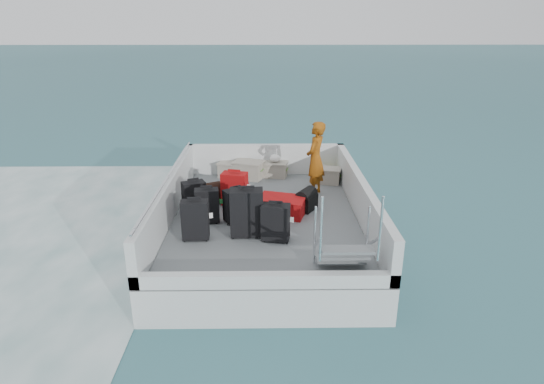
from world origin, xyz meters
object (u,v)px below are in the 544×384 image
Objects in this scene: suitcase_0 at (195,221)px; suitcase_6 at (276,223)px; crate_2 at (275,170)px; suitcase_2 at (194,197)px; suitcase_8 at (282,206)px; suitcase_4 at (236,206)px; suitcase_3 at (247,213)px; suitcase_5 at (235,189)px; passenger at (315,159)px; crate_3 at (328,176)px; suitcase_1 at (207,206)px; crate_1 at (249,170)px; crate_0 at (231,170)px.

suitcase_0 is 1.30m from suitcase_6.
crate_2 is at bearing 98.63° from suitcase_6.
suitcase_2 is 0.71× the size of suitcase_8.
suitcase_8 is (0.82, 0.30, -0.13)m from suitcase_4.
suitcase_4 is (0.80, -0.43, 0.00)m from suitcase_2.
suitcase_3 reaches higher than suitcase_8.
suitcase_5 reaches higher than suitcase_6.
suitcase_8 is at bearing 54.22° from suitcase_3.
crate_2 is 1.52m from passenger.
passenger reaches higher than crate_3.
suitcase_8 is (1.32, 0.34, -0.15)m from suitcase_1.
passenger is at bearing 54.08° from suitcase_3.
suitcase_5 is 1.06× the size of crate_1.
suitcase_5 is (-0.07, 0.75, 0.03)m from suitcase_4.
crate_0 is 1.01m from crate_2.
crate_3 is (1.21, 2.80, -0.15)m from suitcase_6.
crate_1 is (0.94, 1.94, -0.11)m from suitcase_2.
suitcase_1 is 1.04× the size of suitcase_2.
suitcase_2 is 0.39× the size of passenger.
suitcase_4 is 1.03m from suitcase_6.
suitcase_4 is 2.60m from crate_2.
suitcase_4 reaches higher than suitcase_8.
suitcase_3 reaches higher than suitcase_4.
suitcase_4 is at bearing 46.02° from suitcase_0.
crate_2 is at bearing 10.63° from crate_1.
suitcase_0 is at bearing -132.33° from crate_3.
crate_2 is at bearing 29.06° from suitcase_2.
suitcase_5 is at bearing 126.00° from suitcase_6.
suitcase_1 reaches higher than suitcase_4.
suitcase_1 is at bearing -81.65° from suitcase_2.
suitcase_5 is at bearing -83.31° from crate_0.
crate_0 is at bearing 80.61° from suitcase_0.
suitcase_1 is 3.17m from crate_3.
suitcase_1 is at bearing -95.17° from crate_0.
suitcase_3 is at bearing -65.35° from suitcase_5.
crate_0 is at bearing 164.70° from crate_1.
suitcase_4 is 1.14× the size of crate_2.
crate_1 is (0.64, 2.41, -0.12)m from suitcase_1.
suitcase_6 reaches higher than crate_0.
suitcase_1 is 0.41× the size of passenger.
suitcase_8 is (0.60, 0.88, -0.24)m from suitcase_3.
suitcase_8 is (0.88, -0.45, -0.16)m from suitcase_5.
suitcase_2 is at bearing -143.66° from suitcase_5.
suitcase_3 is 0.53× the size of passenger.
suitcase_1 is 0.77× the size of suitcase_3.
suitcase_5 reaches higher than crate_3.
suitcase_6 is 1.08m from suitcase_8.
crate_1 is (0.14, 2.37, -0.11)m from suitcase_4.
suitcase_6 is at bearing -50.97° from suitcase_5.
suitcase_2 is at bearing 102.24° from suitcase_8.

